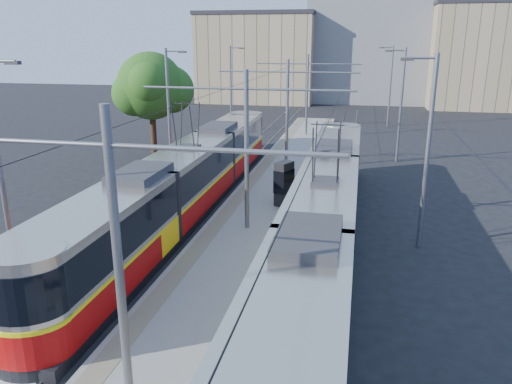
# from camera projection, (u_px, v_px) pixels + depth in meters

# --- Properties ---
(ground) EXTENTS (160.00, 160.00, 0.00)m
(ground) POSITION_uv_depth(u_px,v_px,m) (189.00, 328.00, 15.29)
(ground) COLOR black
(ground) RESTS_ON ground
(platform) EXTENTS (4.00, 50.00, 0.30)m
(platform) POSITION_uv_depth(u_px,v_px,m) (279.00, 179.00, 31.17)
(platform) COLOR gray
(platform) RESTS_ON ground
(tactile_strip_left) EXTENTS (0.70, 50.00, 0.01)m
(tactile_strip_left) POSITION_uv_depth(u_px,v_px,m) (256.00, 175.00, 31.41)
(tactile_strip_left) COLOR gray
(tactile_strip_left) RESTS_ON platform
(tactile_strip_right) EXTENTS (0.70, 50.00, 0.01)m
(tactile_strip_right) POSITION_uv_depth(u_px,v_px,m) (302.00, 178.00, 30.84)
(tactile_strip_right) COLOR gray
(tactile_strip_right) RESTS_ON platform
(rails) EXTENTS (8.71, 70.00, 0.03)m
(rails) POSITION_uv_depth(u_px,v_px,m) (279.00, 181.00, 31.21)
(rails) COLOR gray
(rails) RESTS_ON ground
(track_arrow) EXTENTS (1.20, 5.00, 0.01)m
(track_arrow) POSITION_uv_depth(u_px,v_px,m) (22.00, 373.00, 13.19)
(track_arrow) COLOR silver
(track_arrow) RESTS_ON ground
(tram_left) EXTENTS (2.43, 27.82, 5.50)m
(tram_left) POSITION_uv_depth(u_px,v_px,m) (189.00, 179.00, 25.31)
(tram_left) COLOR black
(tram_left) RESTS_ON ground
(tram_right) EXTENTS (2.43, 29.32, 5.50)m
(tram_right) POSITION_uv_depth(u_px,v_px,m) (324.00, 219.00, 19.23)
(tram_right) COLOR black
(tram_right) RESTS_ON ground
(catenary) EXTENTS (9.20, 70.00, 7.00)m
(catenary) POSITION_uv_depth(u_px,v_px,m) (272.00, 115.00, 27.23)
(catenary) COLOR slate
(catenary) RESTS_ON platform
(street_lamps) EXTENTS (15.18, 38.22, 8.00)m
(street_lamps) POSITION_uv_depth(u_px,v_px,m) (289.00, 106.00, 33.74)
(street_lamps) COLOR slate
(street_lamps) RESTS_ON ground
(shelter) EXTENTS (1.00, 1.19, 2.27)m
(shelter) POSITION_uv_depth(u_px,v_px,m) (284.00, 183.00, 25.48)
(shelter) COLOR black
(shelter) RESTS_ON platform
(tree) EXTENTS (5.32, 4.91, 7.72)m
(tree) POSITION_uv_depth(u_px,v_px,m) (156.00, 87.00, 35.94)
(tree) COLOR #382314
(tree) RESTS_ON ground
(building_left) EXTENTS (16.32, 12.24, 12.23)m
(building_left) POSITION_uv_depth(u_px,v_px,m) (259.00, 57.00, 71.65)
(building_left) COLOR tan
(building_left) RESTS_ON ground
(building_centre) EXTENTS (18.36, 14.28, 16.34)m
(building_centre) POSITION_uv_depth(u_px,v_px,m) (374.00, 42.00, 71.65)
(building_centre) COLOR slate
(building_centre) RESTS_ON ground
(building_right) EXTENTS (14.28, 10.20, 13.15)m
(building_right) POSITION_uv_depth(u_px,v_px,m) (486.00, 56.00, 63.74)
(building_right) COLOR tan
(building_right) RESTS_ON ground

